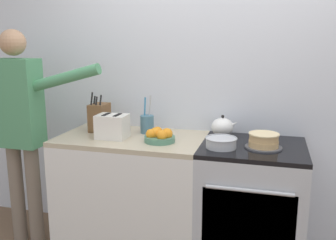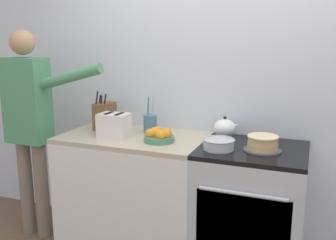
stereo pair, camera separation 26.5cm
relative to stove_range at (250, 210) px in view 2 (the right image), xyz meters
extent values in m
cube|color=silver|center=(-0.27, 0.35, 0.85)|extent=(8.00, 0.04, 2.60)
cube|color=white|center=(-0.89, 0.00, -0.02)|extent=(1.08, 0.65, 0.87)
cube|color=#BCAD8E|center=(-0.89, 0.00, 0.43)|extent=(1.08, 0.65, 0.03)
cube|color=#B7BABF|center=(0.00, 0.00, -0.02)|extent=(0.71, 0.65, 0.87)
cube|color=black|center=(0.00, -0.32, 0.01)|extent=(0.58, 0.01, 0.48)
cylinder|color=#B7BABF|center=(0.00, -0.34, 0.26)|extent=(0.53, 0.02, 0.02)
cube|color=black|center=(0.00, 0.00, 0.44)|extent=(0.71, 0.65, 0.03)
cylinder|color=#4C4C51|center=(0.07, -0.04, 0.46)|extent=(0.25, 0.25, 0.01)
cylinder|color=tan|center=(0.07, -0.04, 0.48)|extent=(0.20, 0.20, 0.04)
cylinder|color=tan|center=(0.07, -0.04, 0.52)|extent=(0.19, 0.19, 0.04)
cylinder|color=beige|center=(0.07, -0.04, 0.55)|extent=(0.20, 0.20, 0.01)
cylinder|color=white|center=(-0.24, 0.19, 0.46)|extent=(0.11, 0.11, 0.01)
ellipsoid|color=white|center=(-0.24, 0.19, 0.52)|extent=(0.16, 0.16, 0.14)
cone|color=white|center=(-0.16, 0.19, 0.55)|extent=(0.08, 0.04, 0.07)
sphere|color=black|center=(-0.24, 0.19, 0.60)|extent=(0.02, 0.02, 0.02)
cylinder|color=#B7BABF|center=(-0.21, -0.12, 0.48)|extent=(0.20, 0.20, 0.06)
torus|color=#B7BABF|center=(-0.21, -0.12, 0.52)|extent=(0.21, 0.21, 0.01)
cube|color=brown|center=(-1.20, 0.11, 0.56)|extent=(0.12, 0.18, 0.22)
cylinder|color=black|center=(-1.24, 0.06, 0.72)|extent=(0.01, 0.04, 0.10)
cylinder|color=black|center=(-1.20, 0.06, 0.70)|extent=(0.01, 0.03, 0.07)
cylinder|color=black|center=(-1.16, 0.06, 0.71)|extent=(0.01, 0.04, 0.08)
cylinder|color=black|center=(-1.24, 0.10, 0.70)|extent=(0.01, 0.03, 0.06)
cylinder|color=#477084|center=(-0.81, 0.14, 0.52)|extent=(0.10, 0.10, 0.14)
cylinder|color=teal|center=(-0.83, 0.14, 0.61)|extent=(0.02, 0.03, 0.23)
cylinder|color=#B7BABF|center=(-0.80, 0.15, 0.63)|extent=(0.04, 0.05, 0.25)
cylinder|color=#4C7F66|center=(-0.65, -0.08, 0.47)|extent=(0.22, 0.22, 0.04)
sphere|color=orange|center=(-0.68, -0.03, 0.51)|extent=(0.07, 0.07, 0.07)
sphere|color=orange|center=(-0.70, -0.11, 0.51)|extent=(0.07, 0.07, 0.07)
sphere|color=orange|center=(-0.59, -0.09, 0.52)|extent=(0.08, 0.08, 0.08)
sphere|color=orange|center=(-0.67, -0.09, 0.52)|extent=(0.08, 0.08, 0.08)
sphere|color=orange|center=(-0.62, -0.13, 0.51)|extent=(0.07, 0.07, 0.07)
cube|color=silver|center=(-1.01, -0.08, 0.54)|extent=(0.22, 0.16, 0.17)
cube|color=black|center=(-1.06, -0.08, 0.63)|extent=(0.03, 0.11, 0.00)
cube|color=black|center=(-0.97, -0.08, 0.63)|extent=(0.03, 0.11, 0.00)
cube|color=black|center=(-1.13, -0.08, 0.57)|extent=(0.02, 0.02, 0.01)
cylinder|color=#7A6B5B|center=(-1.83, -0.14, -0.05)|extent=(0.11, 0.11, 0.81)
cylinder|color=#7A6B5B|center=(-1.67, -0.14, -0.05)|extent=(0.11, 0.11, 0.81)
cube|color=#4C8E60|center=(-1.75, -0.14, 0.69)|extent=(0.34, 0.20, 0.67)
cylinder|color=#4C8E60|center=(-1.96, -0.14, 0.74)|extent=(0.08, 0.08, 0.57)
cylinder|color=#4C8E60|center=(-1.34, -0.14, 0.89)|extent=(0.57, 0.08, 0.22)
sphere|color=tan|center=(-1.75, -0.14, 1.14)|extent=(0.19, 0.19, 0.19)
camera|label=1|loc=(0.10, -2.53, 1.17)|focal=40.00mm
camera|label=2|loc=(0.35, -2.45, 1.17)|focal=40.00mm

